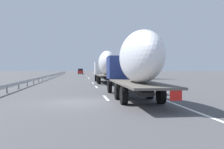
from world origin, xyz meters
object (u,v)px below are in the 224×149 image
Objects in this scene: car_blue_sedan at (80,71)px; road_sign at (111,68)px; truck_trailing at (135,62)px; car_red_compact at (81,71)px; truck_lead at (106,65)px.

road_sign is at bearing -171.56° from car_blue_sedan.
car_blue_sedan is at bearing 8.44° from road_sign.
truck_trailing is 2.83× the size of car_red_compact.
truck_trailing is 3.16× the size of car_blue_sedan.
truck_lead is 63.18m from car_blue_sedan.
road_sign is at bearing -169.52° from car_red_compact.
car_red_compact is (53.60, 3.37, -1.50)m from truck_lead.
truck_trailing is at bearing -177.56° from car_blue_sedan.
road_sign is at bearing -9.46° from truck_lead.
car_red_compact is at bearing 10.48° from road_sign.
truck_lead reaches higher than car_red_compact.
car_blue_sedan is at bearing 0.77° from car_red_compact.
truck_lead is at bearing 170.54° from road_sign.
car_blue_sedan is 1.27× the size of road_sign.
truck_lead is 18.87m from road_sign.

